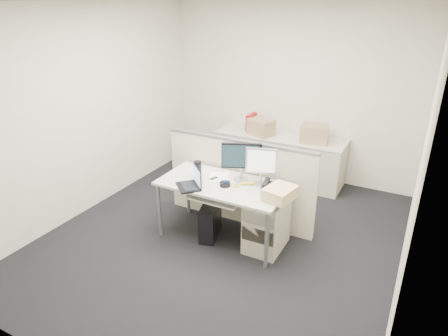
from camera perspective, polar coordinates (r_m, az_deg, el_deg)
The scene contains 29 objects.
floor at distance 5.02m, azimuth -0.16°, elevation -9.80°, with size 4.00×4.50×0.01m, color black.
ceiling at distance 4.20m, azimuth -0.21°, elevation 22.82°, with size 4.00×4.50×0.01m, color white.
wall_back at distance 6.43m, azimuth 9.41°, elevation 10.56°, with size 4.00×0.02×2.70m, color silver.
wall_front at distance 2.82m, azimuth -22.36°, elevation -8.13°, with size 4.00×0.02×2.70m, color silver.
wall_left at distance 5.61m, azimuth -18.73°, elevation 7.78°, with size 0.02×4.50×2.70m, color silver.
wall_right at distance 3.96m, azimuth 26.31°, elevation 0.31°, with size 0.02×4.50×2.70m, color silver.
desk at distance 4.69m, azimuth -0.17°, elevation -2.93°, with size 1.50×0.75×0.73m.
keyboard_tray at distance 4.56m, azimuth -1.23°, elevation -4.31°, with size 0.62×0.32×0.02m, color silver.
drawer_pedestal at distance 4.69m, azimuth 6.13°, elevation -7.78°, with size 0.40×0.55×0.65m, color #ABA191.
cubicle_partition at distance 5.09m, azimuth 2.18°, elevation -2.12°, with size 2.00×0.06×1.10m, color beige.
back_counter at distance 6.43m, azimuth 7.91°, elevation 1.40°, with size 2.00×0.60×0.72m, color #ABA191.
monitor_main at distance 4.65m, azimuth 2.50°, elevation 0.86°, with size 0.46×0.18×0.46m, color black.
monitor_small at distance 4.56m, azimuth 5.33°, elevation 0.14°, with size 0.36×0.18×0.44m, color #B7B7BC.
laptop at distance 4.53m, azimuth -5.19°, elevation -1.47°, with size 0.31×0.23×0.23m, color black.
trackball at distance 4.58m, azimuth 0.15°, elevation -2.31°, with size 0.12×0.12×0.05m, color black.
desk_phone at distance 4.49m, azimuth 7.11°, elevation -2.88°, with size 0.25×0.20×0.08m, color black.
paper_stack at distance 4.80m, azimuth -0.66°, elevation -1.33°, with size 0.23×0.29×0.01m, color white.
sticky_pad at distance 4.58m, azimuth 1.82°, elevation -2.59°, with size 0.07×0.07×0.01m, color gold.
travel_mug at distance 4.79m, azimuth -3.76°, elevation -0.25°, with size 0.09×0.09×0.19m, color black.
banana at distance 4.62m, azimuth 3.48°, elevation -2.19°, with size 0.19×0.05×0.04m, color #EFED46.
cellphone at distance 4.76m, azimuth -1.49°, elevation -1.53°, with size 0.06×0.11×0.01m, color black.
manila_folders at distance 4.33m, azimuth 7.98°, elevation -3.56°, with size 0.27×0.35×0.13m, color #E5CE89.
keyboard at distance 4.56m, azimuth -0.44°, elevation -3.99°, with size 0.43×0.15×0.02m, color black.
pc_tower_desk at distance 4.93m, azimuth -1.99°, elevation -7.49°, with size 0.18×0.46×0.43m, color black.
pc_tower_spare_dark at distance 7.10m, azimuth -3.04°, elevation 2.60°, with size 0.20×0.49×0.46m, color black.
pc_tower_spare_silver at distance 6.88m, azimuth -2.75°, elevation 1.78°, with size 0.18×0.46×0.43m, color #B7B7BC.
cardboard_box_left at distance 6.25m, azimuth 5.33°, elevation 5.73°, with size 0.37×0.27×0.27m, color #A18156.
cardboard_box_right at distance 6.06m, azimuth 12.75°, elevation 4.73°, with size 0.39×0.31×0.29m, color #A18156.
red_binder at distance 6.55m, azimuth 3.92°, elevation 6.56°, with size 0.07×0.29×0.27m, color #AC0B0D.
Camera 1 is at (1.97, -3.71, 2.74)m, focal length 32.00 mm.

